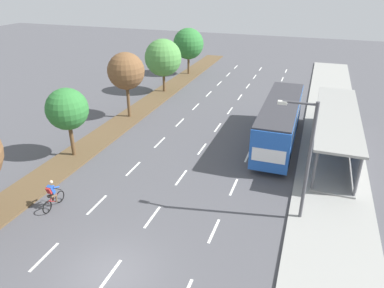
{
  "coord_description": "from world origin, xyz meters",
  "views": [
    {
      "loc": [
        7.27,
        -9.86,
        12.0
      ],
      "look_at": [
        -0.18,
        11.44,
        1.2
      ],
      "focal_mm": 33.38,
      "sensor_mm": 36.0,
      "label": 1
    }
  ],
  "objects_px": {
    "streetlight": "(306,154)",
    "median_tree_second": "(67,109)",
    "bus_shelter": "(340,129)",
    "median_tree_third": "(126,71)",
    "median_tree_fifth": "(188,44)",
    "cyclist": "(52,195)",
    "median_tree_fourth": "(163,58)",
    "bus": "(280,119)"
  },
  "relations": [
    {
      "from": "streetlight",
      "to": "median_tree_second",
      "type": "bearing_deg",
      "value": 172.14
    },
    {
      "from": "bus_shelter",
      "to": "median_tree_second",
      "type": "relative_size",
      "value": 2.65
    },
    {
      "from": "median_tree_third",
      "to": "median_tree_fifth",
      "type": "bearing_deg",
      "value": 90.44
    },
    {
      "from": "median_tree_second",
      "to": "median_tree_third",
      "type": "height_order",
      "value": "median_tree_third"
    },
    {
      "from": "bus_shelter",
      "to": "median_tree_second",
      "type": "distance_m",
      "value": 19.31
    },
    {
      "from": "median_tree_fifth",
      "to": "bus_shelter",
      "type": "bearing_deg",
      "value": -44.62
    },
    {
      "from": "median_tree_second",
      "to": "cyclist",
      "type": "bearing_deg",
      "value": -64.0
    },
    {
      "from": "median_tree_fourth",
      "to": "cyclist",
      "type": "bearing_deg",
      "value": -82.92
    },
    {
      "from": "median_tree_fourth",
      "to": "median_tree_second",
      "type": "bearing_deg",
      "value": -90.12
    },
    {
      "from": "bus",
      "to": "median_tree_second",
      "type": "xyz_separation_m",
      "value": [
        -13.67,
        -7.06,
        1.54
      ]
    },
    {
      "from": "cyclist",
      "to": "median_tree_second",
      "type": "bearing_deg",
      "value": 116.0
    },
    {
      "from": "median_tree_second",
      "to": "median_tree_fourth",
      "type": "distance_m",
      "value": 16.43
    },
    {
      "from": "bus",
      "to": "median_tree_third",
      "type": "bearing_deg",
      "value": 175.13
    },
    {
      "from": "cyclist",
      "to": "median_tree_third",
      "type": "relative_size",
      "value": 0.31
    },
    {
      "from": "median_tree_second",
      "to": "bus",
      "type": "bearing_deg",
      "value": 27.31
    },
    {
      "from": "median_tree_second",
      "to": "median_tree_third",
      "type": "distance_m",
      "value": 8.25
    },
    {
      "from": "bus_shelter",
      "to": "cyclist",
      "type": "xyz_separation_m",
      "value": [
        -15.17,
        -12.62,
        -1.08
      ]
    },
    {
      "from": "bus",
      "to": "cyclist",
      "type": "bearing_deg",
      "value": -130.45
    },
    {
      "from": "bus",
      "to": "median_tree_fourth",
      "type": "height_order",
      "value": "median_tree_fourth"
    },
    {
      "from": "bus",
      "to": "median_tree_second",
      "type": "relative_size",
      "value": 2.28
    },
    {
      "from": "median_tree_fifth",
      "to": "median_tree_second",
      "type": "bearing_deg",
      "value": -89.93
    },
    {
      "from": "median_tree_fourth",
      "to": "bus_shelter",
      "type": "bearing_deg",
      "value": -28.0
    },
    {
      "from": "bus",
      "to": "median_tree_third",
      "type": "distance_m",
      "value": 13.81
    },
    {
      "from": "median_tree_third",
      "to": "median_tree_fourth",
      "type": "bearing_deg",
      "value": 90.42
    },
    {
      "from": "cyclist",
      "to": "median_tree_fourth",
      "type": "bearing_deg",
      "value": 97.08
    },
    {
      "from": "bus_shelter",
      "to": "median_tree_fourth",
      "type": "xyz_separation_m",
      "value": [
        -17.92,
        9.53,
        1.96
      ]
    },
    {
      "from": "median_tree_fourth",
      "to": "streetlight",
      "type": "distance_m",
      "value": 24.42
    },
    {
      "from": "cyclist",
      "to": "median_tree_fourth",
      "type": "height_order",
      "value": "median_tree_fourth"
    },
    {
      "from": "cyclist",
      "to": "median_tree_fourth",
      "type": "xyz_separation_m",
      "value": [
        -2.75,
        22.14,
        3.04
      ]
    },
    {
      "from": "bus",
      "to": "median_tree_fifth",
      "type": "xyz_separation_m",
      "value": [
        -13.7,
        17.59,
        1.88
      ]
    },
    {
      "from": "bus_shelter",
      "to": "bus",
      "type": "height_order",
      "value": "bus"
    },
    {
      "from": "median_tree_third",
      "to": "median_tree_fifth",
      "type": "relative_size",
      "value": 1.01
    },
    {
      "from": "bus_shelter",
      "to": "median_tree_fifth",
      "type": "xyz_separation_m",
      "value": [
        -17.98,
        17.74,
        2.09
      ]
    },
    {
      "from": "median_tree_second",
      "to": "streetlight",
      "type": "bearing_deg",
      "value": -7.86
    },
    {
      "from": "bus",
      "to": "median_tree_fourth",
      "type": "xyz_separation_m",
      "value": [
        -13.63,
        9.37,
        1.76
      ]
    },
    {
      "from": "bus_shelter",
      "to": "median_tree_third",
      "type": "bearing_deg",
      "value": 175.81
    },
    {
      "from": "median_tree_fifth",
      "to": "median_tree_fourth",
      "type": "bearing_deg",
      "value": -89.53
    },
    {
      "from": "median_tree_fourth",
      "to": "streetlight",
      "type": "height_order",
      "value": "streetlight"
    },
    {
      "from": "bus",
      "to": "median_tree_second",
      "type": "height_order",
      "value": "median_tree_second"
    },
    {
      "from": "median_tree_fourth",
      "to": "median_tree_third",
      "type": "bearing_deg",
      "value": -89.58
    },
    {
      "from": "cyclist",
      "to": "median_tree_fourth",
      "type": "distance_m",
      "value": 22.52
    },
    {
      "from": "median_tree_third",
      "to": "streetlight",
      "type": "height_order",
      "value": "streetlight"
    }
  ]
}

